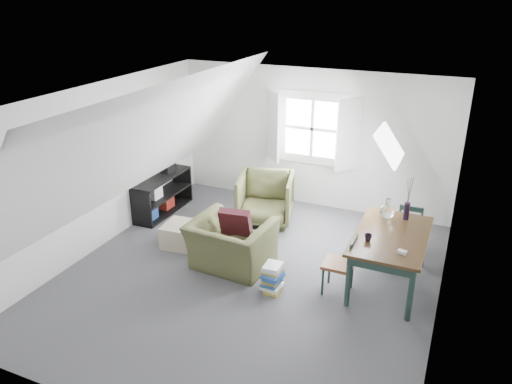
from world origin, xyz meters
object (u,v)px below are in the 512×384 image
at_px(media_shelf, 160,197).
at_px(magazine_stack, 273,278).
at_px(dining_chair_far, 410,226).
at_px(dining_chair_near, 341,264).
at_px(armchair_far, 265,220).
at_px(dining_table, 391,241).
at_px(ottoman, 182,235).
at_px(armchair_near, 232,266).

xyz_separation_m(media_shelf, magazine_stack, (2.76, -1.50, -0.12)).
xyz_separation_m(dining_chair_far, magazine_stack, (-1.50, -1.82, -0.23)).
distance_m(dining_chair_near, magazine_stack, 0.92).
bearing_deg(armchair_far, dining_chair_near, -56.97).
height_order(dining_table, dining_chair_far, dining_chair_far).
bearing_deg(media_shelf, ottoman, -42.66).
relative_size(dining_chair_near, magazine_stack, 2.15).
relative_size(media_shelf, magazine_stack, 3.47).
height_order(dining_chair_far, magazine_stack, dining_chair_far).
height_order(armchair_far, dining_chair_near, dining_chair_near).
height_order(dining_table, magazine_stack, dining_table).
distance_m(armchair_far, dining_chair_far, 2.46).
bearing_deg(dining_chair_far, armchair_far, 17.68).
xyz_separation_m(ottoman, dining_chair_near, (2.61, -0.28, 0.25)).
xyz_separation_m(armchair_near, dining_chair_far, (2.28, 1.48, 0.43)).
xyz_separation_m(ottoman, dining_table, (3.15, 0.14, 0.49)).
distance_m(ottoman, dining_chair_near, 2.64).
xyz_separation_m(armchair_near, dining_chair_near, (1.61, -0.01, 0.43)).
relative_size(ottoman, magazine_stack, 1.38).
bearing_deg(ottoman, dining_chair_far, 20.16).
relative_size(armchair_near, dining_chair_far, 1.35).
height_order(armchair_far, dining_table, dining_table).
xyz_separation_m(dining_table, magazine_stack, (-1.37, -0.76, -0.47)).
distance_m(armchair_near, dining_chair_far, 2.75).
height_order(dining_chair_far, dining_chair_near, dining_chair_near).
bearing_deg(dining_chair_far, dining_table, 103.43).
relative_size(armchair_far, dining_chair_far, 1.13).
height_order(media_shelf, magazine_stack, media_shelf).
distance_m(ottoman, magazine_stack, 1.89).
relative_size(ottoman, dining_chair_far, 0.65).
distance_m(armchair_far, magazine_stack, 2.16).
relative_size(dining_chair_near, media_shelf, 0.62).
bearing_deg(ottoman, magazine_stack, -19.03).
relative_size(dining_chair_far, media_shelf, 0.61).
bearing_deg(ottoman, armchair_near, -15.12).
height_order(ottoman, magazine_stack, magazine_stack).
bearing_deg(media_shelf, magazine_stack, -28.96).
distance_m(armchair_near, media_shelf, 2.31).
bearing_deg(armchair_far, dining_table, -41.59).
relative_size(dining_chair_far, magazine_stack, 2.13).
relative_size(dining_table, dining_chair_far, 1.88).
distance_m(dining_table, media_shelf, 4.21).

